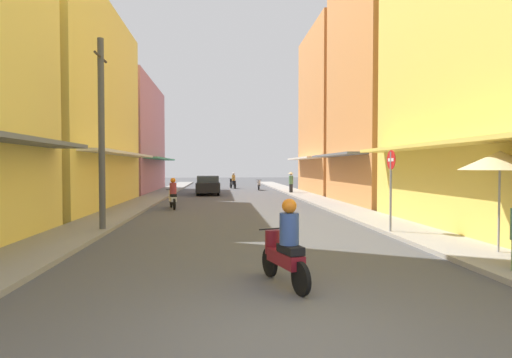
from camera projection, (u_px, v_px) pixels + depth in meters
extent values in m
plane|color=#4C4C4F|center=(233.00, 201.00, 25.20)|extent=(107.73, 107.73, 0.00)
cube|color=gray|center=(147.00, 200.00, 24.72)|extent=(1.90, 56.97, 0.12)
cube|color=#9E9991|center=(315.00, 199.00, 25.68)|extent=(1.90, 56.97, 0.12)
cube|color=#EFD159|center=(54.00, 107.00, 20.36)|extent=(6.00, 12.36, 10.37)
cube|color=silver|center=(124.00, 154.00, 20.75)|extent=(1.10, 11.12, 0.12)
cube|color=#B7727F|center=(118.00, 138.00, 33.29)|extent=(6.00, 12.18, 9.12)
cube|color=#4CB28C|center=(161.00, 159.00, 33.66)|extent=(1.10, 10.96, 0.12)
cube|color=#EFD159|center=(457.00, 143.00, 11.06)|extent=(1.10, 12.32, 0.12)
cube|color=#D88C4C|center=(397.00, 74.00, 22.68)|extent=(6.00, 8.00, 14.81)
cube|color=slate|center=(336.00, 155.00, 22.50)|extent=(1.10, 7.20, 0.12)
cube|color=#D88C4C|center=(346.00, 113.00, 31.79)|extent=(6.00, 8.82, 12.90)
cube|color=silver|center=(303.00, 158.00, 31.59)|extent=(1.10, 7.94, 0.12)
cylinder|color=black|center=(259.00, 187.00, 35.79)|extent=(0.11, 0.56, 0.56)
cylinder|color=black|center=(258.00, 187.00, 37.04)|extent=(0.11, 0.56, 0.56)
cube|color=#B2B2B7|center=(259.00, 185.00, 36.46)|extent=(0.33, 1.01, 0.24)
cube|color=black|center=(259.00, 182.00, 36.65)|extent=(0.31, 0.57, 0.14)
cylinder|color=#B2B2B7|center=(259.00, 183.00, 35.90)|extent=(0.28, 0.28, 0.45)
cylinder|color=black|center=(259.00, 180.00, 35.89)|extent=(0.55, 0.06, 0.03)
cylinder|color=black|center=(270.00, 262.00, 7.76)|extent=(0.24, 0.56, 0.56)
cylinder|color=black|center=(301.00, 279.00, 6.61)|extent=(0.24, 0.56, 0.56)
cube|color=maroon|center=(285.00, 258.00, 7.13)|extent=(0.56, 1.04, 0.24)
cube|color=black|center=(290.00, 249.00, 6.94)|extent=(0.43, 0.62, 0.14)
cylinder|color=maroon|center=(272.00, 242.00, 7.63)|extent=(0.28, 0.28, 0.45)
cylinder|color=black|center=(272.00, 229.00, 7.62)|extent=(0.53, 0.19, 0.03)
cylinder|color=#334C8C|center=(289.00, 229.00, 6.97)|extent=(0.34, 0.34, 0.55)
sphere|color=orange|center=(289.00, 206.00, 6.96)|extent=(0.26, 0.26, 0.26)
cylinder|color=black|center=(171.00, 202.00, 20.89)|extent=(0.21, 0.56, 0.56)
cylinder|color=black|center=(174.00, 204.00, 19.70)|extent=(0.21, 0.56, 0.56)
cube|color=silver|center=(173.00, 199.00, 20.24)|extent=(0.51, 1.04, 0.24)
cube|color=black|center=(173.00, 195.00, 20.05)|extent=(0.41, 0.61, 0.14)
cylinder|color=silver|center=(171.00, 194.00, 20.76)|extent=(0.28, 0.28, 0.45)
cylinder|color=black|center=(171.00, 190.00, 20.75)|extent=(0.54, 0.16, 0.03)
cylinder|color=#99333F|center=(173.00, 188.00, 20.08)|extent=(0.34, 0.34, 0.55)
sphere|color=orange|center=(173.00, 180.00, 20.07)|extent=(0.26, 0.26, 0.26)
cylinder|color=black|center=(231.00, 185.00, 39.82)|extent=(0.23, 0.56, 0.56)
cylinder|color=black|center=(235.00, 186.00, 38.66)|extent=(0.23, 0.56, 0.56)
cube|color=black|center=(233.00, 183.00, 39.18)|extent=(0.55, 1.04, 0.24)
cube|color=black|center=(234.00, 181.00, 38.99)|extent=(0.43, 0.62, 0.14)
cylinder|color=black|center=(231.00, 181.00, 39.69)|extent=(0.28, 0.28, 0.45)
cylinder|color=black|center=(231.00, 179.00, 39.68)|extent=(0.54, 0.18, 0.03)
cylinder|color=#BF8C3F|center=(233.00, 178.00, 39.03)|extent=(0.34, 0.34, 0.55)
sphere|color=#B2B2B7|center=(233.00, 174.00, 39.02)|extent=(0.26, 0.26, 0.26)
cube|color=black|center=(208.00, 187.00, 30.57)|extent=(1.88, 4.15, 0.70)
cube|color=#333D47|center=(208.00, 180.00, 30.40)|extent=(1.66, 2.15, 0.60)
cylinder|color=black|center=(198.00, 190.00, 31.73)|extent=(0.20, 0.65, 0.64)
cylinder|color=black|center=(217.00, 189.00, 31.91)|extent=(0.20, 0.65, 0.64)
cylinder|color=black|center=(198.00, 191.00, 29.25)|extent=(0.20, 0.65, 0.64)
cylinder|color=black|center=(218.00, 191.00, 29.43)|extent=(0.20, 0.65, 0.64)
cylinder|color=#262628|center=(291.00, 189.00, 31.34)|extent=(0.28, 0.28, 0.78)
cylinder|color=#598C59|center=(291.00, 180.00, 31.32)|extent=(0.34, 0.34, 0.66)
sphere|color=tan|center=(291.00, 174.00, 31.31)|extent=(0.22, 0.22, 0.22)
cone|color=#D1B77A|center=(291.00, 173.00, 31.30)|extent=(0.44, 0.44, 0.16)
cylinder|color=#99999E|center=(499.00, 208.00, 9.42)|extent=(0.05, 0.05, 2.33)
cone|color=beige|center=(500.00, 160.00, 9.38)|extent=(1.82, 1.82, 0.45)
cylinder|color=#4C4C4F|center=(102.00, 136.00, 12.86)|extent=(0.20, 0.20, 6.24)
cylinder|color=#3F382D|center=(101.00, 57.00, 12.78)|extent=(0.08, 1.20, 0.08)
cylinder|color=gray|center=(391.00, 194.00, 12.43)|extent=(0.07, 0.07, 2.60)
cylinder|color=red|center=(391.00, 160.00, 12.40)|extent=(0.02, 0.60, 0.60)
cube|color=white|center=(391.00, 160.00, 12.40)|extent=(0.03, 0.40, 0.10)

